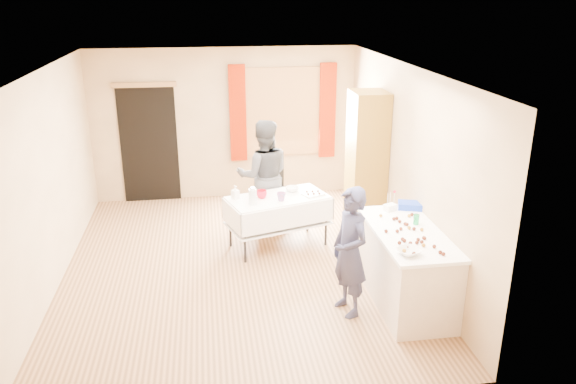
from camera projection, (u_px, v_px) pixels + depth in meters
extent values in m
cube|color=#9E7047|center=(238.00, 266.00, 7.53)|extent=(4.50, 5.50, 0.02)
cube|color=white|center=(231.00, 68.00, 6.64)|extent=(4.50, 5.50, 0.02)
cube|color=tan|center=(225.00, 124.00, 9.66)|extent=(4.50, 0.02, 2.60)
cube|color=tan|center=(255.00, 277.00, 4.52)|extent=(4.50, 0.02, 2.60)
cube|color=tan|center=(47.00, 182.00, 6.77)|extent=(0.02, 5.50, 2.60)
cube|color=tan|center=(406.00, 165.00, 7.40)|extent=(0.02, 5.50, 2.60)
cube|color=olive|center=(283.00, 112.00, 9.69)|extent=(1.32, 0.06, 1.52)
cube|color=white|center=(283.00, 112.00, 9.68)|extent=(1.20, 0.02, 1.40)
cube|color=#8A1800|center=(238.00, 114.00, 9.53)|extent=(0.28, 0.06, 1.65)
cube|color=#8A1800|center=(327.00, 111.00, 9.75)|extent=(0.28, 0.06, 1.65)
cube|color=black|center=(149.00, 145.00, 9.55)|extent=(0.95, 0.04, 2.00)
cube|color=olive|center=(144.00, 85.00, 9.17)|extent=(1.05, 0.06, 0.08)
cube|color=olive|center=(366.00, 163.00, 8.29)|extent=(0.50, 0.60, 2.13)
cube|color=beige|center=(406.00, 269.00, 6.52)|extent=(0.71, 1.57, 0.86)
cube|color=white|center=(409.00, 232.00, 6.36)|extent=(0.78, 1.63, 0.04)
cube|color=white|center=(278.00, 198.00, 7.86)|extent=(1.51, 1.06, 0.04)
cube|color=black|center=(274.00, 193.00, 8.81)|extent=(0.51, 0.51, 0.06)
cube|color=black|center=(270.00, 172.00, 8.89)|extent=(0.45, 0.12, 0.64)
imported|color=#202141|center=(350.00, 252.00, 6.20)|extent=(0.75, 0.67, 1.50)
imported|color=black|center=(264.00, 176.00, 8.43)|extent=(0.87, 0.70, 1.70)
cylinder|color=#179147|center=(416.00, 219.00, 6.51)|extent=(0.07, 0.07, 0.12)
imported|color=white|center=(409.00, 252.00, 5.78)|extent=(0.38, 0.38, 0.06)
cube|color=white|center=(390.00, 207.00, 6.93)|extent=(0.18, 0.15, 0.08)
cube|color=#1736BC|center=(410.00, 205.00, 6.99)|extent=(0.35, 0.28, 0.08)
cylinder|color=silver|center=(253.00, 197.00, 7.54)|extent=(0.14, 0.14, 0.22)
imported|color=red|center=(262.00, 194.00, 7.80)|extent=(0.27, 0.27, 0.11)
imported|color=red|center=(281.00, 197.00, 7.69)|extent=(0.16, 0.16, 0.12)
imported|color=white|center=(292.00, 189.00, 8.07)|extent=(0.22, 0.22, 0.06)
cube|color=white|center=(313.00, 194.00, 7.93)|extent=(0.34, 0.30, 0.02)
imported|color=white|center=(235.00, 192.00, 7.76)|extent=(0.17, 0.17, 0.19)
sphere|color=#3F2314|center=(422.00, 230.00, 6.34)|extent=(0.04, 0.04, 0.04)
sphere|color=#371209|center=(399.00, 243.00, 6.01)|extent=(0.04, 0.04, 0.04)
sphere|color=#371209|center=(412.00, 214.00, 6.76)|extent=(0.04, 0.04, 0.04)
sphere|color=#371209|center=(407.00, 248.00, 5.89)|extent=(0.04, 0.04, 0.04)
sphere|color=#371209|center=(386.00, 231.00, 6.30)|extent=(0.04, 0.04, 0.04)
sphere|color=#371209|center=(418.00, 240.00, 6.08)|extent=(0.04, 0.04, 0.04)
sphere|color=#3F2314|center=(409.00, 216.00, 6.72)|extent=(0.04, 0.04, 0.04)
sphere|color=#371209|center=(407.00, 224.00, 6.48)|extent=(0.04, 0.04, 0.04)
sphere|color=#371209|center=(422.00, 242.00, 6.03)|extent=(0.04, 0.04, 0.04)
sphere|color=#371209|center=(413.00, 247.00, 5.91)|extent=(0.04, 0.04, 0.04)
sphere|color=#371209|center=(394.00, 219.00, 6.63)|extent=(0.04, 0.04, 0.04)
sphere|color=#371209|center=(404.00, 241.00, 6.06)|extent=(0.04, 0.04, 0.04)
sphere|color=#3F2314|center=(404.00, 251.00, 5.82)|extent=(0.04, 0.04, 0.04)
sphere|color=#371209|center=(397.00, 218.00, 6.65)|extent=(0.04, 0.04, 0.04)
sphere|color=#371209|center=(434.00, 246.00, 5.92)|extent=(0.04, 0.04, 0.04)
sphere|color=#371209|center=(410.00, 243.00, 6.00)|extent=(0.04, 0.04, 0.04)
sphere|color=#371209|center=(400.00, 221.00, 6.56)|extent=(0.04, 0.04, 0.04)
sphere|color=#371209|center=(440.00, 252.00, 5.79)|extent=(0.04, 0.04, 0.04)
sphere|color=#3F2314|center=(381.00, 216.00, 6.73)|extent=(0.04, 0.04, 0.04)
sphere|color=#371209|center=(405.00, 224.00, 6.49)|extent=(0.04, 0.04, 0.04)
sphere|color=#371209|center=(417.00, 243.00, 6.01)|extent=(0.04, 0.04, 0.04)
sphere|color=#371209|center=(424.00, 238.00, 6.13)|extent=(0.04, 0.04, 0.04)
sphere|color=#371209|center=(401.00, 229.00, 6.36)|extent=(0.04, 0.04, 0.04)
sphere|color=#371209|center=(425.00, 238.00, 6.12)|extent=(0.04, 0.04, 0.04)
sphere|color=#3F2314|center=(409.00, 228.00, 6.38)|extent=(0.04, 0.04, 0.04)
sphere|color=#371209|center=(443.00, 254.00, 5.75)|extent=(0.04, 0.04, 0.04)
sphere|color=#371209|center=(403.00, 239.00, 6.09)|extent=(0.04, 0.04, 0.04)
sphere|color=#371209|center=(397.00, 231.00, 6.30)|extent=(0.04, 0.04, 0.04)
sphere|color=#371209|center=(414.00, 229.00, 6.36)|extent=(0.04, 0.04, 0.04)
sphere|color=#371209|center=(414.00, 254.00, 5.75)|extent=(0.04, 0.04, 0.04)
sphere|color=#3F2314|center=(424.00, 245.00, 5.95)|extent=(0.04, 0.04, 0.04)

